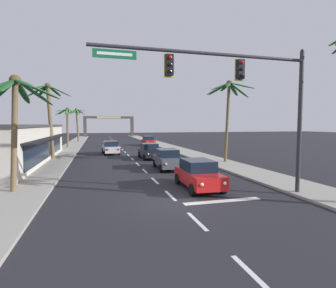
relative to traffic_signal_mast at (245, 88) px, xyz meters
name	(u,v)px	position (x,y,z in m)	size (l,w,h in m)	color
ground_plane	(176,201)	(-3.37, 0.50, -5.54)	(220.00, 220.00, 0.00)	#232328
sidewalk_right	(189,153)	(4.43, 20.50, -5.47)	(3.20, 110.00, 0.14)	#9E998E
sidewalk_left	(60,157)	(-11.17, 20.50, -5.47)	(3.20, 110.00, 0.14)	#9E998E
lane_markings	(131,154)	(-2.96, 21.35, -5.53)	(4.28, 89.55, 0.01)	silver
traffic_signal_mast	(245,88)	(0.00, 0.00, 0.00)	(10.81, 0.40, 7.63)	#2D2D33
sedan_lead_at_stop_bar	(198,174)	(-1.37, 2.60, -4.68)	(2.04, 4.49, 1.68)	red
sedan_third_in_queue	(167,159)	(-1.34, 9.63, -4.68)	(2.09, 4.50, 1.68)	#4C515B
sedan_fifth_in_queue	(149,151)	(-1.50, 16.67, -4.68)	(2.04, 4.49, 1.68)	black
sedan_oncoming_far	(111,147)	(-5.38, 22.22, -4.68)	(2.14, 4.52, 1.68)	silver
sedan_parked_nearest_kerb	(148,141)	(1.85, 34.71, -4.68)	(1.97, 4.46, 1.68)	red
palm_left_nearest	(15,103)	(-11.21, 4.10, -0.65)	(4.31, 4.39, 6.37)	brown
palm_left_second	(49,106)	(-11.86, 18.55, 0.15)	(4.63, 4.77, 8.09)	brown
palm_left_third	(67,117)	(-11.51, 32.96, -0.65)	(3.75, 3.87, 6.46)	brown
palm_left_farthest	(77,118)	(-11.01, 47.41, -0.37)	(3.79, 3.67, 7.21)	brown
palm_right_second	(229,98)	(5.33, 11.65, 0.76)	(4.38, 4.69, 8.01)	brown
storefront_strip_left	(5,144)	(-15.56, 16.64, -3.66)	(8.64, 22.81, 3.75)	beige
town_gateway_arch	(109,123)	(-3.37, 70.56, -1.43)	(14.91, 0.90, 6.28)	#423D38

